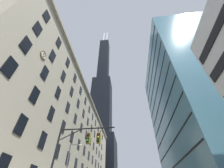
# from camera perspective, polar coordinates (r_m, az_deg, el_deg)

# --- Properties ---
(station_building) EXTENTS (12.72, 70.18, 29.41)m
(station_building) POSITION_cam_1_polar(r_m,az_deg,el_deg) (45.60, -18.43, -22.30)
(station_building) COLOR #BCAF93
(station_building) RESTS_ON ground
(dark_skyscraper) EXTENTS (22.52, 22.52, 176.93)m
(dark_skyscraper) POSITION_cam_1_polar(r_m,az_deg,el_deg) (108.01, -4.79, -13.83)
(dark_skyscraper) COLOR black
(dark_skyscraper) RESTS_ON ground
(glass_office_midrise) EXTENTS (19.79, 33.61, 44.35)m
(glass_office_midrise) POSITION_cam_1_polar(r_m,az_deg,el_deg) (46.38, 31.36, -8.19)
(glass_office_midrise) COLOR teal
(glass_office_midrise) RESTS_ON ground
(traffic_signal_mast) EXTENTS (6.26, 0.63, 7.81)m
(traffic_signal_mast) POSITION_cam_1_polar(r_m,az_deg,el_deg) (15.97, -13.79, -24.38)
(traffic_signal_mast) COLOR black
(traffic_signal_mast) RESTS_ON sidewalk_left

